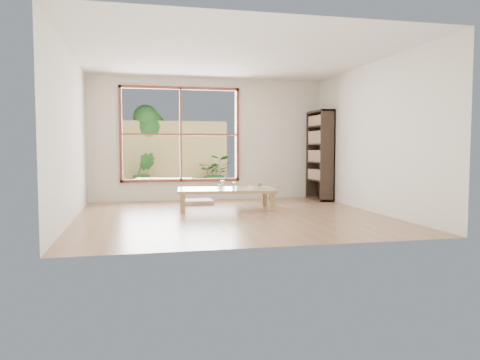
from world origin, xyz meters
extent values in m
plane|color=#96674B|center=(0.00, 0.00, 0.00)|extent=(5.00, 5.00, 0.00)
cube|color=#A88551|center=(0.06, 0.81, 0.35)|extent=(1.83, 1.15, 0.05)
cube|color=#A88551|center=(-0.76, 0.49, 0.16)|extent=(0.10, 0.10, 0.33)
cube|color=#A88551|center=(-0.68, 1.29, 0.16)|extent=(0.10, 0.10, 0.33)
cube|color=#A88551|center=(0.80, 0.34, 0.16)|extent=(0.10, 0.10, 0.33)
cube|color=#A88551|center=(0.88, 1.14, 0.16)|extent=(0.10, 0.10, 0.33)
cube|color=white|center=(-0.34, 1.76, 0.04)|extent=(0.59, 0.59, 0.08)
cube|color=#32251B|center=(2.33, 1.90, 0.96)|extent=(0.31, 0.86, 1.91)
cylinder|color=silver|center=(-0.01, 0.78, 0.45)|extent=(0.08, 0.08, 0.15)
cylinder|color=silver|center=(0.22, 0.82, 0.43)|extent=(0.07, 0.07, 0.11)
cylinder|color=silver|center=(0.03, 1.01, 0.43)|extent=(0.08, 0.08, 0.10)
cylinder|color=silver|center=(-0.05, 0.85, 0.42)|extent=(0.06, 0.06, 0.08)
cube|color=white|center=(0.61, 0.72, 0.39)|extent=(0.36, 0.31, 0.02)
sphere|color=#3A6628|center=(0.68, 0.76, 0.44)|extent=(0.08, 0.08, 0.08)
cube|color=gold|center=(0.57, 0.67, 0.41)|extent=(0.07, 0.06, 0.03)
cube|color=beige|center=(0.53, 0.75, 0.41)|extent=(0.08, 0.07, 0.02)
cylinder|color=silver|center=(0.64, 0.65, 0.41)|extent=(0.17, 0.08, 0.01)
cube|color=#3E372D|center=(-0.60, 3.56, 0.00)|extent=(2.80, 2.00, 0.05)
cube|color=#32251B|center=(-0.91, 3.20, 0.40)|extent=(1.32, 0.61, 0.05)
cube|color=#32251B|center=(-1.53, 3.17, 0.20)|extent=(0.07, 0.07, 0.35)
cube|color=#32251B|center=(-1.47, 3.46, 0.20)|extent=(0.07, 0.07, 0.35)
cube|color=#32251B|center=(-0.35, 2.94, 0.20)|extent=(0.07, 0.07, 0.35)
cube|color=#32251B|center=(-0.30, 3.23, 0.20)|extent=(0.07, 0.07, 0.35)
cube|color=tan|center=(-0.60, 4.56, 0.90)|extent=(2.80, 0.06, 1.80)
imported|color=#255D22|center=(0.44, 4.16, 0.48)|extent=(0.97, 0.89, 0.91)
imported|color=#255D22|center=(-1.34, 4.16, 0.51)|extent=(0.55, 0.45, 0.98)
cylinder|color=#4C3D2D|center=(-1.30, 4.86, 0.80)|extent=(0.14, 0.14, 1.60)
sphere|color=#255D22|center=(-1.18, 4.86, 1.65)|extent=(0.84, 0.84, 0.84)
sphere|color=#255D22|center=(-1.45, 4.94, 1.45)|extent=(0.70, 0.70, 0.70)
sphere|color=#255D22|center=(-1.27, 4.76, 1.90)|extent=(0.64, 0.64, 0.64)
camera|label=1|loc=(-1.53, -7.52, 1.13)|focal=35.00mm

